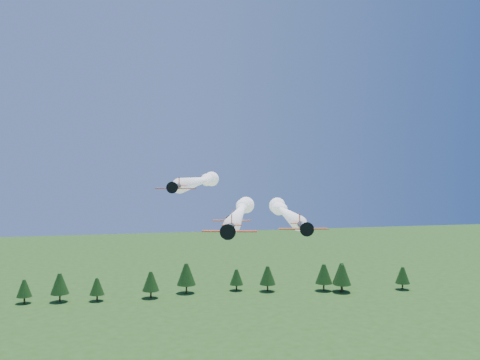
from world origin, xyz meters
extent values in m
cylinder|color=black|center=(-3.04, -8.90, 39.40)|extent=(2.49, 5.69, 1.04)
cone|color=black|center=(-3.91, -12.05, 39.40)|extent=(1.25, 1.18, 1.04)
cone|color=black|center=(-4.08, -12.65, 39.40)|extent=(0.57, 0.57, 0.46)
cylinder|color=black|center=(-4.12, -12.82, 39.40)|extent=(2.11, 0.62, 2.18)
cube|color=#D44C1C|center=(-3.15, -9.30, 39.07)|extent=(7.79, 3.40, 0.12)
cube|color=#D44C1C|center=(-2.06, -5.34, 39.45)|extent=(3.14, 1.65, 0.07)
cube|color=#D44C1C|center=(-2.03, -5.24, 40.28)|extent=(0.35, 0.98, 1.51)
ellipsoid|color=#92B8E2|center=(-3.29, -9.80, 39.82)|extent=(1.05, 1.40, 0.65)
sphere|color=white|center=(6.63, 26.18, 39.40)|extent=(2.30, 2.30, 2.30)
sphere|color=white|center=(7.84, 30.58, 39.40)|extent=(3.00, 3.00, 3.00)
sphere|color=white|center=(9.05, 34.98, 39.40)|extent=(3.70, 3.70, 3.70)
cylinder|color=black|center=(-9.52, 2.37, 44.91)|extent=(2.10, 4.79, 0.88)
cone|color=black|center=(-10.25, -0.29, 44.91)|extent=(1.05, 0.99, 0.88)
cone|color=black|center=(-10.39, -0.80, 44.91)|extent=(0.48, 0.48, 0.39)
cylinder|color=black|center=(-10.43, -0.94, 44.91)|extent=(1.78, 0.52, 1.84)
cube|color=#D44C1C|center=(-9.61, 2.03, 44.63)|extent=(6.56, 2.86, 0.11)
cube|color=#D44C1C|center=(-8.69, 5.36, 44.95)|extent=(2.64, 1.39, 0.06)
cube|color=#D44C1C|center=(-8.67, 5.45, 45.66)|extent=(0.30, 0.82, 1.27)
ellipsoid|color=#92B8E2|center=(-9.73, 1.61, 45.26)|extent=(0.89, 1.18, 0.55)
sphere|color=white|center=(1.17, 41.07, 44.91)|extent=(2.30, 2.30, 2.30)
sphere|color=white|center=(2.55, 46.06, 44.91)|extent=(3.00, 3.00, 3.00)
sphere|color=white|center=(3.93, 51.06, 44.91)|extent=(3.70, 3.70, 3.70)
cylinder|color=black|center=(9.90, -2.84, 38.71)|extent=(2.06, 5.72, 1.04)
cone|color=black|center=(9.29, -6.07, 38.71)|extent=(1.20, 1.11, 1.04)
cone|color=black|center=(9.18, -6.68, 38.71)|extent=(0.54, 0.55, 0.46)
cylinder|color=black|center=(9.14, -6.86, 38.71)|extent=(2.16, 0.45, 2.19)
cube|color=#D44C1C|center=(9.82, -3.25, 38.37)|extent=(7.84, 2.81, 0.12)
cube|color=#D44C1C|center=(10.58, 0.79, 38.76)|extent=(3.13, 1.43, 0.07)
cube|color=#D44C1C|center=(10.60, 0.89, 39.59)|extent=(0.27, 0.99, 1.51)
ellipsoid|color=#92B8E2|center=(9.73, -3.77, 39.12)|extent=(0.97, 1.37, 0.65)
sphere|color=white|center=(15.72, 28.10, 38.71)|extent=(2.30, 2.30, 2.30)
sphere|color=white|center=(16.43, 31.90, 38.71)|extent=(3.00, 3.00, 3.00)
sphere|color=white|center=(17.14, 35.70, 38.71)|extent=(3.70, 3.70, 3.70)
cylinder|color=black|center=(0.73, 8.48, 39.00)|extent=(1.99, 4.89, 0.89)
cone|color=black|center=(0.08, 5.75, 39.00)|extent=(1.05, 0.99, 0.89)
cone|color=black|center=(-0.05, 5.23, 39.00)|extent=(0.48, 0.48, 0.39)
cylinder|color=black|center=(-0.08, 5.08, 39.00)|extent=(1.83, 0.47, 1.87)
cube|color=#D44C1C|center=(0.65, 8.13, 38.72)|extent=(6.70, 2.72, 0.11)
cube|color=#D44C1C|center=(1.48, 11.56, 39.05)|extent=(2.69, 1.34, 0.06)
cube|color=#D44C1C|center=(1.50, 11.64, 39.76)|extent=(0.28, 0.84, 1.29)
ellipsoid|color=#92B8E2|center=(0.55, 7.70, 39.36)|extent=(0.87, 1.19, 0.56)
cylinder|color=#382314|center=(-39.70, 113.93, 1.41)|extent=(0.60, 0.60, 2.82)
cone|color=black|center=(-39.70, 113.93, 6.44)|extent=(6.44, 6.44, 7.24)
cylinder|color=#382314|center=(36.12, 113.31, 1.35)|extent=(0.60, 0.60, 2.69)
cone|color=black|center=(36.12, 113.31, 6.15)|extent=(6.15, 6.15, 6.92)
cylinder|color=#382314|center=(-26.93, 112.29, 1.14)|extent=(0.60, 0.60, 2.29)
cone|color=black|center=(-26.93, 112.29, 5.22)|extent=(5.22, 5.22, 5.88)
cylinder|color=#382314|center=(24.80, 117.28, 1.14)|extent=(0.60, 0.60, 2.28)
cone|color=black|center=(24.80, 117.28, 5.21)|extent=(5.21, 5.21, 5.87)
cylinder|color=#382314|center=(-51.59, 114.47, 1.16)|extent=(0.60, 0.60, 2.32)
cone|color=black|center=(-51.59, 114.47, 5.29)|extent=(5.29, 5.29, 5.95)
cylinder|color=#382314|center=(63.31, 105.54, 1.47)|extent=(0.60, 0.60, 2.95)
cone|color=black|center=(63.31, 105.54, 6.74)|extent=(6.74, 6.74, 7.58)
cylinder|color=#382314|center=(-8.03, 112.48, 1.34)|extent=(0.60, 0.60, 2.68)
cone|color=black|center=(-8.03, 112.48, 6.13)|extent=(6.13, 6.13, 6.90)
cylinder|color=#382314|center=(5.46, 117.25, 1.56)|extent=(0.60, 0.60, 3.12)
cone|color=black|center=(5.46, 117.25, 7.14)|extent=(7.14, 7.14, 8.03)
cylinder|color=#382314|center=(88.06, 104.92, 1.22)|extent=(0.60, 0.60, 2.44)
cone|color=black|center=(88.06, 104.92, 5.59)|extent=(5.59, 5.59, 6.28)
cylinder|color=#382314|center=(57.46, 109.58, 1.43)|extent=(0.60, 0.60, 2.86)
cone|color=black|center=(57.46, 109.58, 6.54)|extent=(6.54, 6.54, 7.35)
cylinder|color=#382314|center=(63.72, 107.26, 1.51)|extent=(0.60, 0.60, 3.03)
cone|color=black|center=(63.72, 107.26, 6.91)|extent=(6.91, 6.91, 7.78)
camera|label=1|loc=(-17.79, -82.52, 48.36)|focal=40.00mm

